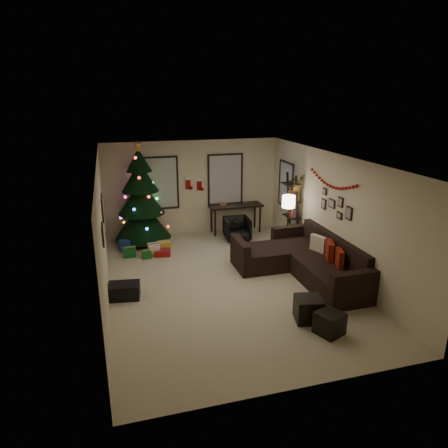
# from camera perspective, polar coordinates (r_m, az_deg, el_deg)

# --- Properties ---
(floor) EXTENTS (7.00, 7.00, 0.00)m
(floor) POSITION_cam_1_polar(r_m,az_deg,el_deg) (9.03, 0.43, -8.15)
(floor) COLOR #C2B393
(floor) RESTS_ON ground
(ceiling) EXTENTS (7.00, 7.00, 0.00)m
(ceiling) POSITION_cam_1_polar(r_m,az_deg,el_deg) (8.21, 0.48, 9.04)
(ceiling) COLOR white
(ceiling) RESTS_ON floor
(wall_back) EXTENTS (5.00, 0.00, 5.00)m
(wall_back) POSITION_cam_1_polar(r_m,az_deg,el_deg) (11.81, -4.33, 5.04)
(wall_back) COLOR beige
(wall_back) RESTS_ON floor
(wall_front) EXTENTS (5.00, 0.00, 5.00)m
(wall_front) POSITION_cam_1_polar(r_m,az_deg,el_deg) (5.51, 10.90, -10.74)
(wall_front) COLOR beige
(wall_front) RESTS_ON floor
(wall_left) EXTENTS (0.00, 7.00, 7.00)m
(wall_left) POSITION_cam_1_polar(r_m,az_deg,el_deg) (8.21, -16.54, -1.42)
(wall_left) COLOR beige
(wall_left) RESTS_ON floor
(wall_right) EXTENTS (0.00, 7.00, 7.00)m
(wall_right) POSITION_cam_1_polar(r_m,az_deg,el_deg) (9.50, 15.09, 1.29)
(wall_right) COLOR beige
(wall_right) RESTS_ON floor
(window_back_left) EXTENTS (1.05, 0.06, 1.50)m
(window_back_left) POSITION_cam_1_polar(r_m,az_deg,el_deg) (11.59, -8.95, 5.64)
(window_back_left) COLOR #728CB2
(window_back_left) RESTS_ON wall_back
(window_back_right) EXTENTS (1.05, 0.06, 1.50)m
(window_back_right) POSITION_cam_1_polar(r_m,az_deg,el_deg) (11.95, 0.16, 6.23)
(window_back_right) COLOR #728CB2
(window_back_right) RESTS_ON wall_back
(window_right_wall) EXTENTS (0.06, 0.90, 1.30)m
(window_right_wall) POSITION_cam_1_polar(r_m,az_deg,el_deg) (11.64, 8.68, 5.45)
(window_right_wall) COLOR #728CB2
(window_right_wall) RESTS_ON wall_right
(christmas_tree) EXTENTS (1.52, 1.52, 2.82)m
(christmas_tree) POSITION_cam_1_polar(r_m,az_deg,el_deg) (11.24, -11.45, 3.12)
(christmas_tree) COLOR black
(christmas_tree) RESTS_ON floor
(presents) EXTENTS (1.30, 0.89, 0.30)m
(presents) POSITION_cam_1_polar(r_m,az_deg,el_deg) (10.71, -10.58, -3.48)
(presents) COLOR #14591E
(presents) RESTS_ON floor
(sofa) EXTENTS (2.14, 3.09, 0.93)m
(sofa) POSITION_cam_1_polar(r_m,az_deg,el_deg) (9.48, 11.08, -5.16)
(sofa) COLOR black
(sofa) RESTS_ON floor
(pillow_red_a) EXTENTS (0.22, 0.41, 0.40)m
(pillow_red_a) POSITION_cam_1_polar(r_m,az_deg,el_deg) (8.93, 15.74, -4.66)
(pillow_red_a) COLOR maroon
(pillow_red_a) RESTS_ON sofa
(pillow_red_b) EXTENTS (0.30, 0.49, 0.48)m
(pillow_red_b) POSITION_cam_1_polar(r_m,az_deg,el_deg) (9.25, 14.47, -3.76)
(pillow_red_b) COLOR maroon
(pillow_red_b) RESTS_ON sofa
(pillow_cream) EXTENTS (0.26, 0.43, 0.42)m
(pillow_cream) POSITION_cam_1_polar(r_m,az_deg,el_deg) (9.65, 13.03, -2.80)
(pillow_cream) COLOR beige
(pillow_cream) RESTS_ON sofa
(ottoman_near) EXTENTS (0.56, 0.56, 0.44)m
(ottoman_near) POSITION_cam_1_polar(r_m,az_deg,el_deg) (7.71, 11.66, -11.53)
(ottoman_near) COLOR black
(ottoman_near) RESTS_ON floor
(ottoman_far) EXTENTS (0.54, 0.54, 0.39)m
(ottoman_far) POSITION_cam_1_polar(r_m,az_deg,el_deg) (7.42, 14.48, -13.23)
(ottoman_far) COLOR black
(ottoman_far) RESTS_ON floor
(desk) EXTENTS (1.55, 0.55, 0.84)m
(desk) POSITION_cam_1_polar(r_m,az_deg,el_deg) (11.98, 1.64, 2.26)
(desk) COLOR black
(desk) RESTS_ON floor
(desk_chair) EXTENTS (0.67, 0.63, 0.65)m
(desk_chair) POSITION_cam_1_polar(r_m,az_deg,el_deg) (11.47, 1.83, -0.63)
(desk_chair) COLOR black
(desk_chair) RESTS_ON floor
(bookshelf) EXTENTS (0.30, 0.58, 1.97)m
(bookshelf) POSITION_cam_1_polar(r_m,az_deg,el_deg) (10.98, 9.49, 1.72)
(bookshelf) COLOR black
(bookshelf) RESTS_ON floor
(potted_plant) EXTENTS (0.64, 0.63, 0.54)m
(potted_plant) POSITION_cam_1_polar(r_m,az_deg,el_deg) (10.60, 10.17, 6.02)
(potted_plant) COLOR #4C4C4C
(potted_plant) RESTS_ON bookshelf
(floor_lamp) EXTENTS (0.32, 0.32, 1.53)m
(floor_lamp) POSITION_cam_1_polar(r_m,az_deg,el_deg) (10.32, 8.96, 2.57)
(floor_lamp) COLOR black
(floor_lamp) RESTS_ON floor
(art_map) EXTENTS (0.04, 0.60, 0.50)m
(art_map) POSITION_cam_1_polar(r_m,az_deg,el_deg) (9.01, -16.58, 2.19)
(art_map) COLOR black
(art_map) RESTS_ON wall_left
(art_abstract) EXTENTS (0.04, 0.45, 0.35)m
(art_abstract) POSITION_cam_1_polar(r_m,az_deg,el_deg) (7.64, -16.51, -1.39)
(art_abstract) COLOR black
(art_abstract) RESTS_ON wall_left
(gallery) EXTENTS (0.03, 1.25, 0.54)m
(gallery) POSITION_cam_1_polar(r_m,az_deg,el_deg) (9.37, 15.32, 2.46)
(gallery) COLOR black
(gallery) RESTS_ON wall_right
(garland) EXTENTS (0.08, 1.90, 0.30)m
(garland) POSITION_cam_1_polar(r_m,az_deg,el_deg) (9.40, 14.80, 5.75)
(garland) COLOR #A5140C
(garland) RESTS_ON wall_right
(stocking_left) EXTENTS (0.20, 0.05, 0.36)m
(stocking_left) POSITION_cam_1_polar(r_m,az_deg,el_deg) (11.71, -4.99, 5.71)
(stocking_left) COLOR #990F0C
(stocking_left) RESTS_ON wall_back
(stocking_right) EXTENTS (0.20, 0.05, 0.36)m
(stocking_right) POSITION_cam_1_polar(r_m,az_deg,el_deg) (11.81, -3.43, 5.57)
(stocking_right) COLOR #990F0C
(stocking_right) RESTS_ON wall_back
(storage_bin) EXTENTS (0.67, 0.49, 0.31)m
(storage_bin) POSITION_cam_1_polar(r_m,az_deg,el_deg) (8.57, -13.76, -9.03)
(storage_bin) COLOR black
(storage_bin) RESTS_ON floor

